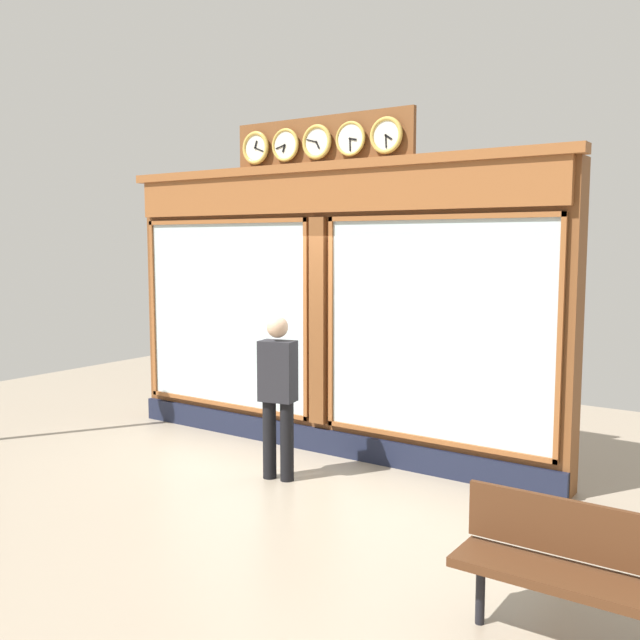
% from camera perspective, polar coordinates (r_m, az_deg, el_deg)
% --- Properties ---
extents(ground_plane, '(14.00, 14.00, 0.00)m').
position_cam_1_polar(ground_plane, '(6.47, -14.82, -16.03)').
color(ground_plane, gray).
extents(shop_facade, '(5.81, 0.42, 3.82)m').
position_cam_1_polar(shop_facade, '(8.22, 0.49, 1.04)').
color(shop_facade, brown).
rests_on(shop_facade, ground_plane).
extents(pedestrian, '(0.40, 0.29, 1.69)m').
position_cam_1_polar(pedestrian, '(7.28, -3.39, -5.65)').
color(pedestrian, black).
rests_on(pedestrian, ground_plane).
extents(street_bench, '(1.40, 0.40, 0.87)m').
position_cam_1_polar(street_bench, '(4.73, 19.60, -17.92)').
color(street_bench, '#4C2B16').
rests_on(street_bench, ground_plane).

